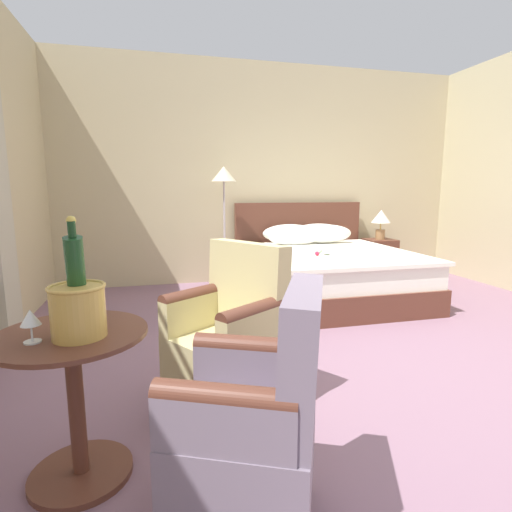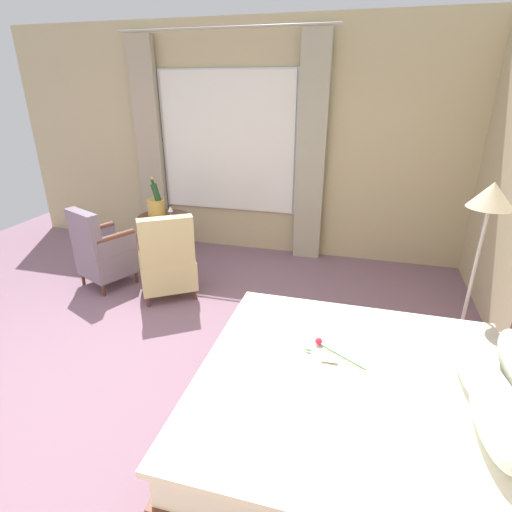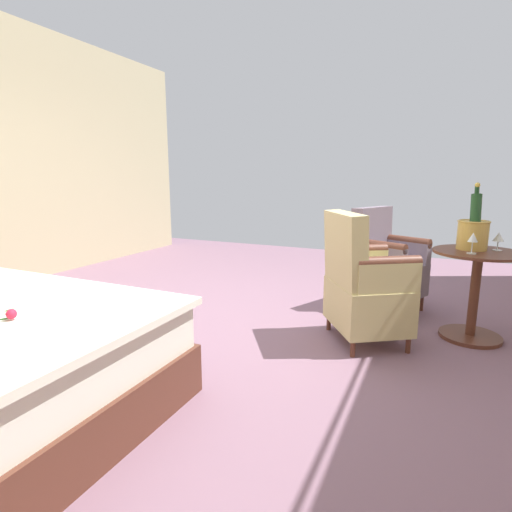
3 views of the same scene
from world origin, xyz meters
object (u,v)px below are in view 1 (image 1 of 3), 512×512
floor_lamp_brass (224,189)px  wine_glass_near_edge (30,319)px  bed (325,269)px  champagne_bucket (78,303)px  armchair_facing_bed (256,421)px  wine_glass_near_bucket (88,298)px  bedside_lamp (381,219)px  armchair_by_window (229,339)px  nightstand (379,259)px  side_table_round (76,398)px

floor_lamp_brass → wine_glass_near_edge: (-1.36, -3.40, -0.51)m
floor_lamp_brass → bed: bearing=-29.7°
champagne_bucket → armchair_facing_bed: champagne_bucket is taller
bed → wine_glass_near_bucket: bearing=-132.4°
bedside_lamp → armchair_by_window: 4.06m
wine_glass_near_bucket → armchair_facing_bed: size_ratio=0.16×
nightstand → bedside_lamp: bedside_lamp is taller
floor_lamp_brass → side_table_round: 3.66m
floor_lamp_brass → armchair_by_window: 3.07m
floor_lamp_brass → wine_glass_near_bucket: floor_lamp_brass is taller
floor_lamp_brass → armchair_by_window: size_ratio=1.60×
nightstand → champagne_bucket: (-3.48, -3.42, 0.54)m
side_table_round → champagne_bucket: size_ratio=1.36×
floor_lamp_brass → side_table_round: (-1.24, -3.32, -0.91)m
bedside_lamp → floor_lamp_brass: floor_lamp_brass is taller
bedside_lamp → wine_glass_near_bucket: 4.74m
bedside_lamp → floor_lamp_brass: bearing=-179.0°
bedside_lamp → wine_glass_near_edge: 5.02m
nightstand → champagne_bucket: champagne_bucket is taller
bed → wine_glass_near_bucket: size_ratio=13.86×
floor_lamp_brass → champagne_bucket: (-1.19, -3.38, -0.47)m
side_table_round → floor_lamp_brass: bearing=69.6°
bedside_lamp → floor_lamp_brass: 2.33m
floor_lamp_brass → side_table_round: size_ratio=2.30×
nightstand → bedside_lamp: bearing=180.0°
floor_lamp_brass → wine_glass_near_bucket: (-1.18, -3.18, -0.50)m
bedside_lamp → side_table_round: (-3.53, -3.36, -0.49)m
bed → bedside_lamp: bed is taller
armchair_facing_bed → champagne_bucket: bearing=149.8°
nightstand → armchair_by_window: 4.04m
side_table_round → wine_glass_near_edge: wine_glass_near_edge is taller
bed → wine_glass_near_edge: size_ratio=15.48×
wine_glass_near_edge → armchair_by_window: (0.89, 0.50, -0.36)m
bed → champagne_bucket: 3.62m
armchair_by_window → bed: bearing=54.5°
bedside_lamp → armchair_facing_bed: bearing=-126.5°
bed → side_table_round: 3.57m
bedside_lamp → wine_glass_near_edge: bearing=-136.7°
side_table_round → wine_glass_near_edge: bearing=-145.5°
bed → bedside_lamp: (1.16, 0.69, 0.54)m
side_table_round → wine_glass_near_edge: (-0.12, -0.09, 0.40)m
champagne_bucket → wine_glass_near_bucket: champagne_bucket is taller
bed → wine_glass_near_edge: bearing=-132.2°
nightstand → side_table_round: 4.87m
floor_lamp_brass → wine_glass_near_bucket: 3.43m
side_table_round → champagne_bucket: 0.45m
side_table_round → wine_glass_near_edge: 0.43m
bed → nightstand: size_ratio=3.68×
wine_glass_near_edge → wine_glass_near_bucket: bearing=50.4°
champagne_bucket → nightstand: bearing=44.5°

